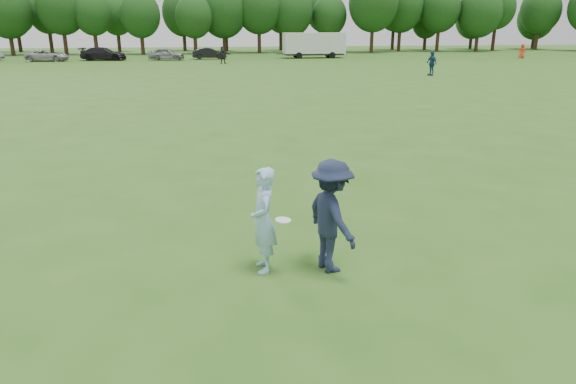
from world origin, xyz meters
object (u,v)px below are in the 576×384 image
(player_far_c, at_px, (522,51))
(field_cone, at_px, (432,62))
(player_far_b, at_px, (432,63))
(car_d, at_px, (103,54))
(car_e, at_px, (167,54))
(cargo_trailer, at_px, (314,44))
(player_far_d, at_px, (223,55))
(car_f, at_px, (209,53))
(car_c, at_px, (47,56))
(thrower, at_px, (263,220))
(defender, at_px, (332,216))

(player_far_c, xyz_separation_m, field_cone, (-15.29, -6.45, -0.78))
(player_far_b, height_order, car_d, player_far_b)
(player_far_b, bearing_deg, field_cone, 140.79)
(car_d, relative_size, car_e, 1.24)
(player_far_b, bearing_deg, cargo_trailer, 175.40)
(player_far_d, relative_size, field_cone, 6.33)
(player_far_b, relative_size, player_far_d, 1.07)
(cargo_trailer, bearing_deg, player_far_c, -11.61)
(player_far_b, height_order, car_f, player_far_b)
(player_far_b, height_order, field_cone, player_far_b)
(player_far_c, bearing_deg, car_c, 21.66)
(field_cone, bearing_deg, player_far_b, -114.49)
(player_far_d, distance_m, car_d, 16.34)
(player_far_d, relative_size, car_e, 0.44)
(player_far_c, relative_size, car_d, 0.34)
(car_c, height_order, cargo_trailer, cargo_trailer)
(thrower, height_order, field_cone, thrower)
(cargo_trailer, bearing_deg, car_f, -178.65)
(defender, xyz_separation_m, car_d, (-13.87, 59.69, -0.20))
(player_far_d, distance_m, car_e, 9.89)
(car_c, bearing_deg, defender, -154.73)
(thrower, distance_m, player_far_b, 38.83)
(player_far_c, relative_size, car_c, 0.38)
(car_c, bearing_deg, cargo_trailer, -81.17)
(defender, xyz_separation_m, cargo_trailer, (12.60, 60.46, 0.79))
(car_e, bearing_deg, car_f, -69.71)
(player_far_d, xyz_separation_m, car_d, (-14.22, 8.04, -0.17))
(player_far_d, xyz_separation_m, car_f, (-1.39, 8.49, -0.25))
(car_e, relative_size, car_f, 1.01)
(player_far_b, bearing_deg, car_e, -151.03)
(player_far_d, bearing_deg, thrower, -110.50)
(defender, distance_m, car_d, 61.28)
(car_c, height_order, car_f, car_f)
(car_c, bearing_deg, thrower, -155.69)
(defender, height_order, cargo_trailer, cargo_trailer)
(thrower, bearing_deg, car_e, -177.76)
(player_far_b, bearing_deg, defender, -41.40)
(player_far_c, height_order, player_far_d, player_far_d)
(car_e, height_order, car_f, car_e)
(car_e, xyz_separation_m, field_cone, (30.02, -10.42, -0.59))
(player_far_d, relative_size, car_d, 0.35)
(car_d, xyz_separation_m, car_f, (12.83, 0.45, -0.08))
(defender, xyz_separation_m, player_far_b, (17.26, 34.35, 0.03))
(car_e, xyz_separation_m, car_f, (5.24, 1.15, -0.03))
(player_far_b, relative_size, player_far_c, 1.10)
(player_far_d, bearing_deg, defender, -109.22)
(defender, distance_m, field_cone, 54.07)
(car_c, relative_size, car_d, 0.90)
(player_far_c, relative_size, cargo_trailer, 0.21)
(car_e, relative_size, field_cone, 14.42)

